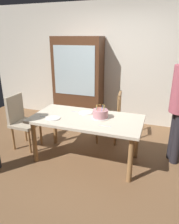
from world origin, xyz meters
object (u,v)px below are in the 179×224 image
(plate_far_side, at_px, (86,113))
(birthday_cake, at_px, (100,114))
(chair_spindle_back, at_px, (109,118))
(dining_table, at_px, (86,123))
(plate_near_celebrant, at_px, (53,118))
(chair_upholstered, at_px, (21,119))
(china_cabinet, at_px, (78,80))

(plate_far_side, bearing_deg, birthday_cake, -23.58)
(chair_spindle_back, bearing_deg, dining_table, -103.34)
(plate_near_celebrant, relative_size, plate_far_side, 1.00)
(birthday_cake, bearing_deg, chair_upholstered, -178.52)
(plate_near_celebrant, bearing_deg, chair_spindle_back, 55.76)
(birthday_cake, relative_size, plate_far_side, 1.27)
(plate_far_side, bearing_deg, plate_near_celebrant, -134.60)
(plate_far_side, distance_m, chair_upholstered, 1.18)
(china_cabinet, bearing_deg, chair_upholstered, -106.80)
(chair_upholstered, distance_m, china_cabinet, 1.65)
(birthday_cake, distance_m, plate_near_celebrant, 0.72)
(chair_upholstered, relative_size, china_cabinet, 0.50)
(plate_far_side, height_order, china_cabinet, china_cabinet)
(dining_table, xyz_separation_m, china_cabinet, (-0.77, 1.56, 0.32))
(plate_near_celebrant, distance_m, chair_upholstered, 0.83)
(chair_spindle_back, distance_m, chair_upholstered, 1.59)
(dining_table, bearing_deg, chair_spindle_back, 76.66)
(birthday_cake, bearing_deg, plate_near_celebrant, -158.47)
(plate_far_side, height_order, chair_spindle_back, chair_spindle_back)
(birthday_cake, relative_size, chair_upholstered, 0.29)
(plate_far_side, distance_m, chair_spindle_back, 0.68)
(dining_table, distance_m, plate_far_side, 0.23)
(plate_near_celebrant, height_order, chair_upholstered, chair_upholstered)
(birthday_cake, height_order, chair_spindle_back, chair_spindle_back)
(dining_table, xyz_separation_m, plate_far_side, (-0.08, 0.19, 0.09))
(chair_upholstered, bearing_deg, chair_spindle_back, 27.00)
(plate_near_celebrant, xyz_separation_m, chair_upholstered, (-0.77, 0.22, -0.20))
(chair_spindle_back, relative_size, china_cabinet, 0.50)
(china_cabinet, bearing_deg, dining_table, -63.60)
(dining_table, bearing_deg, plate_far_side, 113.67)
(plate_near_celebrant, relative_size, china_cabinet, 0.12)
(chair_spindle_back, bearing_deg, birthday_cake, -88.27)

